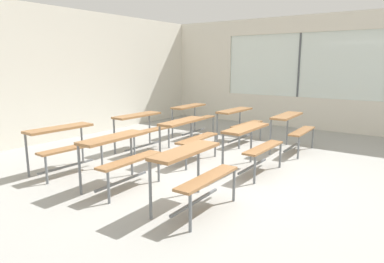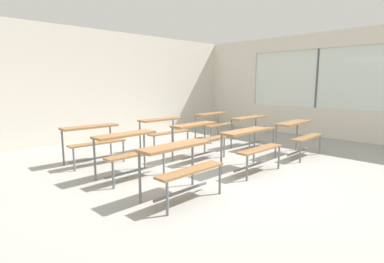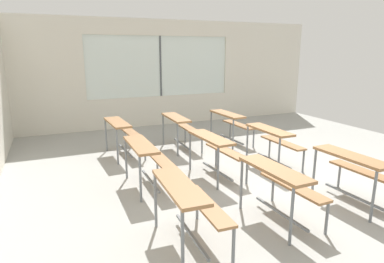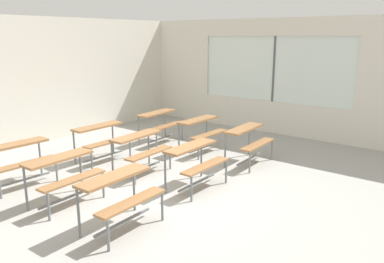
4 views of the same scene
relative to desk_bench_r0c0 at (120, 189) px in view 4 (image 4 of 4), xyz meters
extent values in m
cube|color=#9E9E99|center=(1.14, 0.33, -0.59)|extent=(10.00, 9.00, 0.05)
cube|color=silver|center=(1.14, 4.83, 0.94)|extent=(10.00, 0.12, 3.00)
cube|color=silver|center=(6.14, 0.33, -0.14)|extent=(0.12, 9.00, 0.85)
cube|color=silver|center=(6.14, 0.33, 2.21)|extent=(0.12, 9.00, 0.45)
cube|color=silver|center=(6.14, 3.88, 1.14)|extent=(0.12, 1.90, 1.70)
cube|color=silver|center=(6.14, 0.83, 1.14)|extent=(0.02, 4.20, 1.70)
cube|color=#4C5156|center=(6.14, 0.83, 1.14)|extent=(0.06, 0.05, 1.70)
cube|color=olive|center=(0.00, 0.11, 0.16)|extent=(1.11, 0.35, 0.04)
cube|color=olive|center=(0.00, -0.21, -0.12)|extent=(1.10, 0.25, 0.03)
cylinder|color=slate|center=(-0.51, 0.24, -0.20)|extent=(0.04, 0.04, 0.72)
cylinder|color=slate|center=(0.49, 0.26, -0.20)|extent=(0.04, 0.04, 0.72)
cylinder|color=slate|center=(-0.49, -0.31, -0.34)|extent=(0.04, 0.04, 0.44)
cylinder|color=slate|center=(0.51, -0.29, -0.34)|extent=(0.04, 0.04, 0.44)
cube|color=slate|center=(0.00, -0.03, -0.46)|extent=(1.00, 0.06, 0.03)
cube|color=olive|center=(1.76, 0.18, 0.16)|extent=(1.10, 0.32, 0.04)
cube|color=olive|center=(1.76, -0.14, -0.12)|extent=(1.10, 0.22, 0.03)
cylinder|color=slate|center=(1.26, 0.33, -0.20)|extent=(0.04, 0.04, 0.72)
cylinder|color=slate|center=(2.26, 0.32, -0.20)|extent=(0.04, 0.04, 0.72)
cylinder|color=slate|center=(1.26, -0.22, -0.34)|extent=(0.04, 0.04, 0.44)
cylinder|color=slate|center=(2.26, -0.23, -0.34)|extent=(0.04, 0.04, 0.44)
cube|color=slate|center=(1.76, 0.04, -0.46)|extent=(1.00, 0.03, 0.03)
cube|color=olive|center=(3.45, 0.12, 0.16)|extent=(1.11, 0.36, 0.04)
cube|color=olive|center=(3.46, -0.20, -0.12)|extent=(1.11, 0.26, 0.03)
cylinder|color=slate|center=(2.95, 0.25, -0.20)|extent=(0.04, 0.04, 0.72)
cylinder|color=slate|center=(3.95, 0.28, -0.20)|extent=(0.04, 0.04, 0.72)
cylinder|color=slate|center=(2.96, -0.30, -0.34)|extent=(0.04, 0.04, 0.44)
cylinder|color=slate|center=(3.96, -0.27, -0.34)|extent=(0.04, 0.04, 0.44)
cube|color=slate|center=(3.45, -0.02, -0.46)|extent=(1.00, 0.06, 0.03)
cube|color=olive|center=(0.00, 1.40, 0.16)|extent=(1.11, 0.35, 0.04)
cube|color=olive|center=(0.01, 1.08, -0.12)|extent=(1.11, 0.25, 0.03)
cylinder|color=slate|center=(-0.50, 1.52, -0.20)|extent=(0.04, 0.04, 0.72)
cylinder|color=slate|center=(0.50, 1.55, -0.20)|extent=(0.04, 0.04, 0.72)
cylinder|color=slate|center=(-0.49, 0.97, -0.34)|extent=(0.04, 0.04, 0.44)
cylinder|color=slate|center=(0.51, 1.00, -0.34)|extent=(0.04, 0.04, 0.44)
cube|color=slate|center=(0.01, 1.26, -0.46)|extent=(1.00, 0.06, 0.03)
cube|color=olive|center=(1.69, 1.43, 0.16)|extent=(1.11, 0.37, 0.04)
cube|color=olive|center=(1.70, 1.11, -0.12)|extent=(1.11, 0.27, 0.03)
cylinder|color=slate|center=(1.18, 1.55, -0.20)|extent=(0.04, 0.04, 0.72)
cylinder|color=slate|center=(2.18, 1.60, -0.20)|extent=(0.04, 0.04, 0.72)
cylinder|color=slate|center=(1.21, 1.00, -0.34)|extent=(0.04, 0.04, 0.44)
cylinder|color=slate|center=(2.21, 1.05, -0.34)|extent=(0.04, 0.04, 0.44)
cube|color=slate|center=(1.70, 1.29, -0.46)|extent=(1.00, 0.08, 0.03)
cube|color=olive|center=(3.53, 1.36, 0.16)|extent=(1.11, 0.35, 0.04)
cube|color=olive|center=(3.52, 1.04, -0.12)|extent=(1.11, 0.25, 0.03)
cylinder|color=slate|center=(3.03, 1.51, -0.20)|extent=(0.04, 0.04, 0.72)
cylinder|color=slate|center=(4.03, 1.48, -0.20)|extent=(0.04, 0.04, 0.72)
cylinder|color=slate|center=(3.02, 0.96, -0.34)|extent=(0.04, 0.04, 0.44)
cylinder|color=slate|center=(4.02, 0.94, -0.34)|extent=(0.04, 0.04, 0.44)
cube|color=slate|center=(3.53, 1.22, -0.46)|extent=(1.00, 0.06, 0.03)
cube|color=olive|center=(-0.02, 2.66, 0.16)|extent=(1.11, 0.37, 0.04)
cube|color=olive|center=(-0.03, 2.34, -0.12)|extent=(1.11, 0.27, 0.03)
cylinder|color=slate|center=(0.49, 2.78, -0.20)|extent=(0.04, 0.04, 0.72)
cylinder|color=slate|center=(-0.53, 2.28, -0.34)|extent=(0.04, 0.04, 0.44)
cylinder|color=slate|center=(0.46, 2.23, -0.34)|extent=(0.04, 0.04, 0.44)
cube|color=slate|center=(-0.02, 2.52, -0.46)|extent=(1.00, 0.08, 0.03)
cube|color=olive|center=(1.74, 2.63, 0.16)|extent=(1.10, 0.34, 0.04)
cube|color=olive|center=(1.73, 2.31, -0.12)|extent=(1.10, 0.24, 0.03)
cylinder|color=slate|center=(1.24, 2.77, -0.20)|extent=(0.04, 0.04, 0.72)
cylinder|color=slate|center=(2.24, 2.76, -0.20)|extent=(0.04, 0.04, 0.72)
cylinder|color=slate|center=(1.23, 2.22, -0.34)|extent=(0.04, 0.04, 0.44)
cylinder|color=slate|center=(2.23, 2.21, -0.34)|extent=(0.04, 0.04, 0.44)
cube|color=slate|center=(1.73, 2.49, -0.46)|extent=(1.00, 0.05, 0.03)
cube|color=olive|center=(3.54, 2.63, 0.16)|extent=(1.11, 0.37, 0.04)
cube|color=olive|center=(3.55, 2.31, -0.12)|extent=(1.11, 0.27, 0.03)
cylinder|color=slate|center=(3.03, 2.75, -0.20)|extent=(0.04, 0.04, 0.72)
cylinder|color=slate|center=(4.03, 2.80, -0.20)|extent=(0.04, 0.04, 0.72)
cylinder|color=slate|center=(3.06, 2.20, -0.34)|extent=(0.04, 0.04, 0.44)
cylinder|color=slate|center=(4.05, 2.25, -0.34)|extent=(0.04, 0.04, 0.44)
cube|color=slate|center=(3.54, 2.49, -0.46)|extent=(1.00, 0.08, 0.03)
camera|label=1|loc=(-3.24, -2.29, 1.21)|focal=32.13mm
camera|label=2|loc=(-2.66, -2.97, 1.04)|focal=28.00mm
camera|label=3|loc=(-3.12, 3.87, 1.58)|focal=31.01mm
camera|label=4|loc=(-3.16, -3.67, 1.99)|focal=35.74mm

